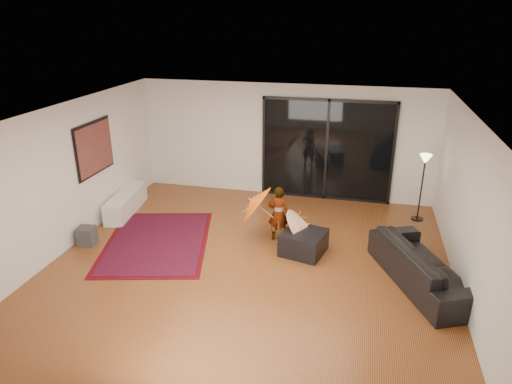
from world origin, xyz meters
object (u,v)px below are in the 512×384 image
(sofa, at_px, (424,265))
(ottoman, at_px, (304,242))
(media_console, at_px, (126,202))
(child, at_px, (278,213))

(sofa, relative_size, ottoman, 3.13)
(media_console, bearing_deg, child, -15.68)
(media_console, relative_size, sofa, 0.71)
(media_console, distance_m, sofa, 6.38)
(ottoman, bearing_deg, media_console, 167.22)
(child, bearing_deg, media_console, -19.51)
(sofa, height_order, ottoman, sofa)
(media_console, xyz_separation_m, child, (3.57, -0.51, 0.33))
(ottoman, height_order, child, child)
(sofa, bearing_deg, media_console, 51.76)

